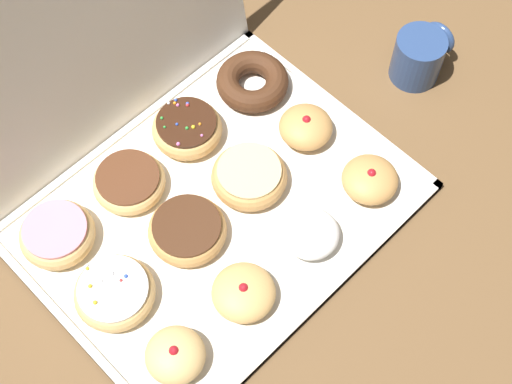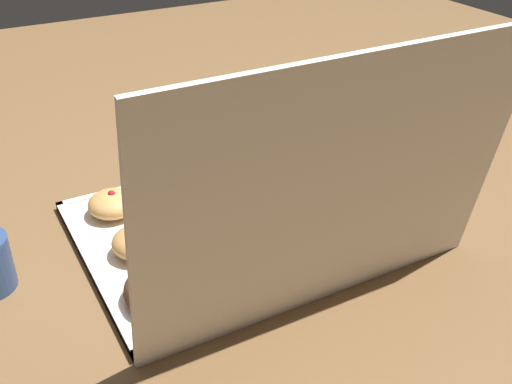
# 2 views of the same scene
# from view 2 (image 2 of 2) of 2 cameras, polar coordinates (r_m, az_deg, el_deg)

# --- Properties ---
(ground_plane) EXTENTS (3.00, 3.00, 0.00)m
(ground_plane) POSITION_cam_2_polar(r_m,az_deg,el_deg) (1.08, -0.84, -3.18)
(ground_plane) COLOR brown
(donut_box) EXTENTS (0.56, 0.43, 0.01)m
(donut_box) POSITION_cam_2_polar(r_m,az_deg,el_deg) (1.07, -0.84, -2.95)
(donut_box) COLOR silver
(donut_box) RESTS_ON ground
(box_lid_open) EXTENTS (0.56, 0.08, 0.40)m
(box_lid_open) POSITION_cam_2_polar(r_m,az_deg,el_deg) (0.79, 7.69, -0.18)
(box_lid_open) COLOR silver
(box_lid_open) RESTS_ON ground
(jelly_filled_donut_0) EXTENTS (0.08, 0.08, 0.05)m
(jelly_filled_donut_0) POSITION_cam_2_polar(r_m,az_deg,el_deg) (1.24, 4.47, 3.48)
(jelly_filled_donut_0) COLOR #E5B770
(jelly_filled_donut_0) RESTS_ON donut_box
(jelly_filled_donut_1) EXTENTS (0.09, 0.09, 0.05)m
(jelly_filled_donut_1) POSITION_cam_2_polar(r_m,az_deg,el_deg) (1.19, -0.82, 1.99)
(jelly_filled_donut_1) COLOR tan
(jelly_filled_donut_1) RESTS_ON donut_box
(powdered_filled_donut_2) EXTENTS (0.09, 0.09, 0.04)m
(powdered_filled_donut_2) POSITION_cam_2_polar(r_m,az_deg,el_deg) (1.14, -6.89, 0.47)
(powdered_filled_donut_2) COLOR white
(powdered_filled_donut_2) RESTS_ON donut_box
(jelly_filled_donut_3) EXTENTS (0.09, 0.09, 0.05)m
(jelly_filled_donut_3) POSITION_cam_2_polar(r_m,az_deg,el_deg) (1.11, -13.17, -1.06)
(jelly_filled_donut_3) COLOR tan
(jelly_filled_donut_3) RESTS_ON donut_box
(sprinkle_donut_4) EXTENTS (0.12, 0.12, 0.04)m
(sprinkle_donut_4) POSITION_cam_2_polar(r_m,az_deg,el_deg) (1.15, 8.07, 0.61)
(sprinkle_donut_4) COLOR #E5B770
(sprinkle_donut_4) RESTS_ON donut_box
(chocolate_frosted_donut_5) EXTENTS (0.12, 0.12, 0.04)m
(chocolate_frosted_donut_5) POSITION_cam_2_polar(r_m,az_deg,el_deg) (1.08, 1.96, -1.08)
(chocolate_frosted_donut_5) COLOR tan
(chocolate_frosted_donut_5) RESTS_ON donut_box
(glazed_ring_donut_6) EXTENTS (0.12, 0.12, 0.04)m
(glazed_ring_donut_6) POSITION_cam_2_polar(r_m,az_deg,el_deg) (1.04, -4.33, -2.66)
(glazed_ring_donut_6) COLOR tan
(glazed_ring_donut_6) RESTS_ON donut_box
(jelly_filled_donut_7) EXTENTS (0.09, 0.09, 0.05)m
(jelly_filled_donut_7) POSITION_cam_2_polar(r_m,az_deg,el_deg) (1.00, -10.93, -4.42)
(jelly_filled_donut_7) COLOR tan
(jelly_filled_donut_7) RESTS_ON donut_box
(pink_frosted_donut_8) EXTENTS (0.11, 0.11, 0.04)m
(pink_frosted_donut_8) POSITION_cam_2_polar(r_m,az_deg,el_deg) (1.07, 12.05, -2.24)
(pink_frosted_donut_8) COLOR #E5B770
(pink_frosted_donut_8) RESTS_ON donut_box
(chocolate_frosted_donut_9) EXTENTS (0.11, 0.11, 0.04)m
(chocolate_frosted_donut_9) POSITION_cam_2_polar(r_m,az_deg,el_deg) (1.00, 5.94, -4.25)
(chocolate_frosted_donut_9) COLOR #E5B770
(chocolate_frosted_donut_9) RESTS_ON donut_box
(sprinkle_donut_10) EXTENTS (0.11, 0.11, 0.05)m
(sprinkle_donut_10) POSITION_cam_2_polar(r_m,az_deg,el_deg) (0.94, -0.31, -6.51)
(sprinkle_donut_10) COLOR tan
(sprinkle_donut_10) RESTS_ON donut_box
(chocolate_cake_ring_donut_11) EXTENTS (0.12, 0.12, 0.04)m
(chocolate_cake_ring_donut_11) POSITION_cam_2_polar(r_m,az_deg,el_deg) (0.90, -8.44, -8.88)
(chocolate_cake_ring_donut_11) COLOR #472816
(chocolate_cake_ring_donut_11) RESTS_ON donut_box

